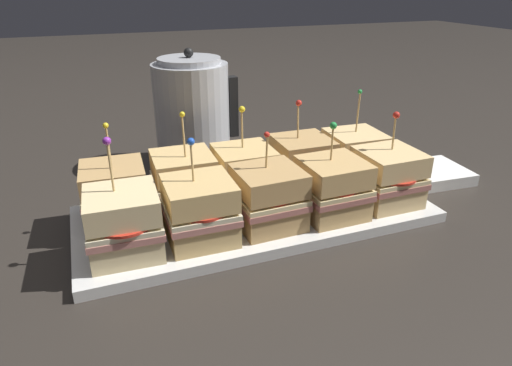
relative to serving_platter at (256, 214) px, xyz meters
name	(u,v)px	position (x,y,z in m)	size (l,w,h in m)	color
ground_plane	(256,219)	(0.00, 0.00, -0.01)	(6.00, 6.00, 0.00)	#2D2823
serving_platter	(256,214)	(0.00, 0.00, 0.00)	(0.61, 0.26, 0.02)	silver
sandwich_front_far_left	(124,223)	(-0.23, -0.06, 0.06)	(0.11, 0.11, 0.18)	beige
sandwich_front_left	(200,211)	(-0.11, -0.06, 0.06)	(0.11, 0.11, 0.16)	tan
sandwich_front_center	(269,198)	(0.00, -0.05, 0.06)	(0.11, 0.11, 0.16)	tan
sandwich_front_right	(332,188)	(0.11, -0.06, 0.06)	(0.11, 0.11, 0.16)	tan
sandwich_front_far_right	(388,177)	(0.23, -0.06, 0.06)	(0.11, 0.11, 0.16)	#DBB77A
sandwich_back_far_left	(115,192)	(-0.23, 0.06, 0.06)	(0.11, 0.11, 0.17)	tan
sandwich_back_left	(184,181)	(-0.11, 0.06, 0.06)	(0.11, 0.11, 0.17)	tan
sandwich_back_center	(245,172)	(0.00, 0.06, 0.06)	(0.11, 0.11, 0.17)	tan
sandwich_back_right	(302,163)	(0.12, 0.06, 0.06)	(0.11, 0.11, 0.17)	tan
sandwich_back_far_right	(354,156)	(0.23, 0.05, 0.06)	(0.11, 0.11, 0.18)	#DBB77A
kettle_steel	(193,114)	(-0.04, 0.29, 0.11)	(0.18, 0.16, 0.26)	#B7BABF
napkin_stack	(435,173)	(0.41, 0.03, 0.00)	(0.13, 0.13, 0.02)	white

